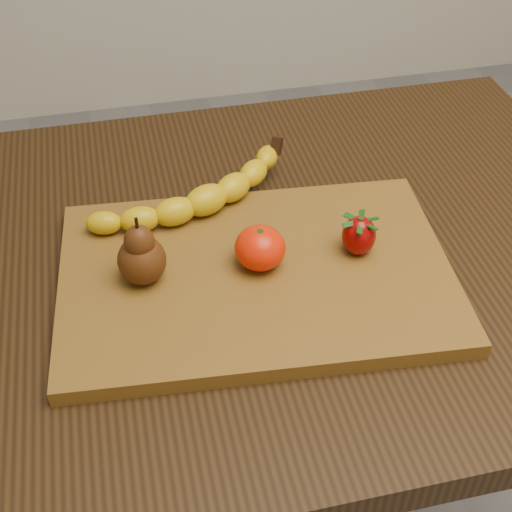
{
  "coord_description": "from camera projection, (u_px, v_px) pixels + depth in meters",
  "views": [
    {
      "loc": [
        -0.14,
        -0.65,
        1.34
      ],
      "look_at": [
        -0.0,
        -0.06,
        0.8
      ],
      "focal_mm": 50.0,
      "sensor_mm": 36.0,
      "label": 1
    }
  ],
  "objects": [
    {
      "name": "table",
      "position": [
        249.0,
        306.0,
        0.94
      ],
      "size": [
        1.0,
        0.7,
        0.76
      ],
      "color": "black",
      "rests_on": "ground"
    },
    {
      "name": "cutting_board",
      "position": [
        256.0,
        275.0,
        0.83
      ],
      "size": [
        0.47,
        0.34,
        0.02
      ],
      "primitive_type": "cube",
      "rotation": [
        0.0,
        0.0,
        -0.08
      ],
      "color": "brown",
      "rests_on": "table"
    },
    {
      "name": "banana",
      "position": [
        206.0,
        200.0,
        0.89
      ],
      "size": [
        0.25,
        0.15,
        0.04
      ],
      "primitive_type": null,
      "rotation": [
        0.0,
        0.0,
        0.4
      ],
      "color": "#DBB60A",
      "rests_on": "cutting_board"
    },
    {
      "name": "pear",
      "position": [
        140.0,
        250.0,
        0.78
      ],
      "size": [
        0.06,
        0.06,
        0.09
      ],
      "primitive_type": null,
      "rotation": [
        0.0,
        0.0,
        -0.09
      ],
      "color": "#4A250C",
      "rests_on": "cutting_board"
    },
    {
      "name": "mandarin",
      "position": [
        260.0,
        248.0,
        0.81
      ],
      "size": [
        0.08,
        0.08,
        0.05
      ],
      "primitive_type": "ellipsoid",
      "rotation": [
        0.0,
        0.0,
        0.34
      ],
      "color": "red",
      "rests_on": "cutting_board"
    },
    {
      "name": "strawberry",
      "position": [
        359.0,
        234.0,
        0.83
      ],
      "size": [
        0.04,
        0.04,
        0.05
      ],
      "primitive_type": null,
      "rotation": [
        0.0,
        0.0,
        0.11
      ],
      "color": "#8F0304",
      "rests_on": "cutting_board"
    }
  ]
}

